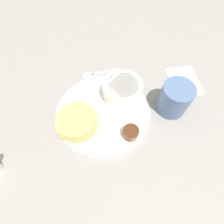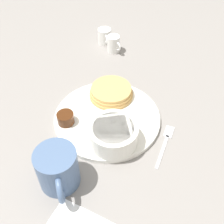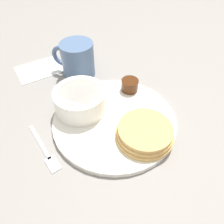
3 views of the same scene
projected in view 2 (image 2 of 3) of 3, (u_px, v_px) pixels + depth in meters
The scene contains 10 objects.
ground_plane at pixel (107, 120), 0.72m from camera, with size 4.00×4.00×0.00m, color gray.
plate at pixel (107, 118), 0.71m from camera, with size 0.27×0.27×0.01m.
pancake_stack at pixel (111, 92), 0.75m from camera, with size 0.12×0.12×0.03m.
bowl at pixel (113, 134), 0.64m from camera, with size 0.11×0.11×0.05m.
syrup_cup at pixel (66, 118), 0.69m from camera, with size 0.04×0.04×0.03m.
butter_ramekin at pixel (108, 143), 0.63m from camera, with size 0.05×0.05×0.05m.
coffee_mug at pixel (58, 169), 0.56m from camera, with size 0.09×0.11×0.09m.
creamer_pitcher_near at pixel (114, 44), 0.91m from camera, with size 0.05×0.05×0.06m.
creamer_pitcher_far at pixel (105, 36), 0.94m from camera, with size 0.04×0.06×0.05m.
fork at pixel (166, 141), 0.67m from camera, with size 0.03×0.13×0.00m.
Camera 2 is at (0.12, -0.47, 0.53)m, focal length 45.00 mm.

